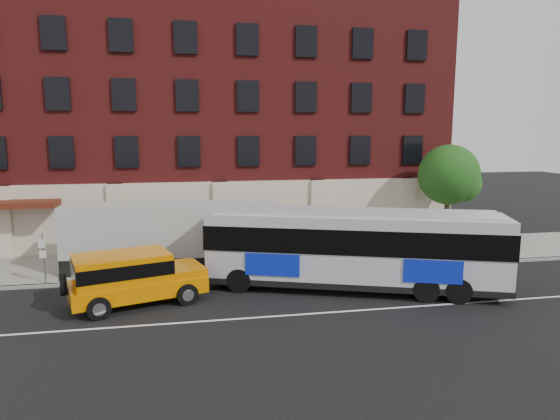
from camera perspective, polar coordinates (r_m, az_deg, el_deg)
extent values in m
plane|color=black|center=(18.89, -4.44, -13.06)|extent=(120.00, 120.00, 0.00)
cube|color=gray|center=(27.39, -6.48, -5.82)|extent=(60.00, 6.00, 0.15)
cube|color=gray|center=(24.51, -5.97, -7.62)|extent=(60.00, 0.25, 0.15)
cube|color=white|center=(19.35, -4.60, -12.48)|extent=(60.00, 0.12, 0.01)
cube|color=maroon|center=(34.45, -7.69, 9.96)|extent=(30.00, 10.00, 15.00)
cube|color=#C1B199|center=(29.72, -6.95, -0.54)|extent=(30.00, 0.35, 4.00)
cube|color=#4F1B0E|center=(30.10, -28.27, 0.66)|extent=(4.20, 2.20, 0.30)
cube|color=#C1B199|center=(31.28, -29.45, -1.19)|extent=(0.90, 0.55, 4.00)
cube|color=#C1B199|center=(29.87, -18.50, -0.91)|extent=(0.90, 0.55, 4.00)
cube|color=#C1B199|center=(29.63, -6.94, -0.58)|extent=(0.90, 0.55, 4.00)
cube|color=#C1B199|center=(30.58, 4.35, -0.23)|extent=(0.90, 0.55, 4.00)
cube|color=#C1B199|center=(32.63, 14.58, 0.09)|extent=(0.90, 0.55, 4.00)
cube|color=black|center=(30.15, -24.04, 6.14)|extent=(1.30, 0.20, 1.80)
cube|color=black|center=(29.54, -17.39, 6.46)|extent=(1.30, 0.20, 1.80)
cube|color=black|center=(29.34, -10.54, 6.71)|extent=(1.30, 0.20, 1.80)
cube|color=black|center=(29.55, -3.69, 6.86)|extent=(1.30, 0.20, 1.80)
cube|color=black|center=(30.17, 2.97, 6.92)|extent=(1.30, 0.20, 1.80)
cube|color=black|center=(31.18, 9.28, 6.88)|extent=(1.30, 0.20, 1.80)
cube|color=black|center=(32.53, 15.13, 6.78)|extent=(1.30, 0.20, 1.80)
cube|color=black|center=(30.19, -24.44, 12.20)|extent=(1.30, 0.20, 1.80)
cube|color=black|center=(29.59, -17.69, 12.66)|extent=(1.30, 0.20, 1.80)
cube|color=black|center=(29.38, -10.73, 12.95)|extent=(1.30, 0.20, 1.80)
cube|color=black|center=(29.60, -3.76, 13.06)|extent=(1.30, 0.20, 1.80)
cube|color=black|center=(30.22, 3.02, 12.99)|extent=(1.30, 0.20, 1.80)
cube|color=black|center=(31.22, 9.43, 12.76)|extent=(1.30, 0.20, 1.80)
cube|color=black|center=(32.57, 15.37, 12.41)|extent=(1.30, 0.20, 1.80)
cube|color=black|center=(30.57, -24.86, 18.18)|extent=(1.30, 0.20, 1.80)
cube|color=black|center=(29.97, -18.00, 18.77)|extent=(1.30, 0.20, 1.80)
cube|color=black|center=(29.77, -10.92, 19.11)|extent=(1.30, 0.20, 1.80)
cube|color=black|center=(29.98, -3.83, 19.18)|extent=(1.30, 0.20, 1.80)
cube|color=black|center=(30.60, 3.07, 18.98)|extent=(1.30, 0.20, 1.80)
cube|color=black|center=(31.59, 9.59, 18.56)|extent=(1.30, 0.20, 1.80)
cube|color=black|center=(32.92, 15.62, 17.97)|extent=(1.30, 0.20, 1.80)
cube|color=black|center=(30.92, -26.74, -1.85)|extent=(2.60, 0.15, 2.80)
cube|color=black|center=(29.79, -15.60, -1.58)|extent=(2.60, 0.15, 2.80)
cube|color=black|center=(29.85, -4.05, -1.24)|extent=(2.60, 0.15, 2.80)
cube|color=black|center=(31.09, 7.00, -0.86)|extent=(2.60, 0.15, 2.80)
cylinder|color=slate|center=(25.23, -25.76, -5.25)|extent=(0.07, 0.07, 2.50)
cube|color=silver|center=(24.91, -25.97, -3.55)|extent=(0.30, 0.03, 0.40)
cube|color=silver|center=(25.02, -25.89, -4.67)|extent=(0.30, 0.03, 0.35)
cylinder|color=#3B2E1D|center=(31.43, 18.76, -1.37)|extent=(0.32, 0.32, 3.00)
sphere|color=#154012|center=(31.05, 19.04, 3.90)|extent=(3.60, 3.60, 3.60)
sphere|color=#154012|center=(31.10, 20.47, 2.91)|extent=(2.20, 2.20, 2.20)
sphere|color=#154012|center=(31.14, 17.68, 3.25)|extent=(2.00, 2.00, 2.00)
cube|color=#B7B9C3|center=(22.39, 8.58, -4.35)|extent=(13.27, 6.97, 3.11)
cube|color=black|center=(22.77, 8.49, -7.90)|extent=(13.34, 7.04, 0.27)
cube|color=#B7B9C3|center=(22.07, 8.68, -0.28)|extent=(12.54, 6.44, 0.13)
cube|color=black|center=(22.27, 8.61, -3.05)|extent=(13.38, 7.08, 1.09)
cube|color=#0C21B8|center=(21.48, -0.92, -6.41)|extent=(2.28, 0.85, 0.98)
cube|color=#0C21B8|center=(24.10, 16.43, -5.06)|extent=(2.28, 0.85, 0.98)
cylinder|color=black|center=(22.17, -4.77, -8.15)|extent=(1.14, 0.68, 1.09)
cylinder|color=black|center=(24.48, -3.39, -6.46)|extent=(1.14, 0.68, 1.09)
cylinder|color=black|center=(21.78, 16.63, -8.84)|extent=(1.14, 0.68, 1.09)
cylinder|color=black|center=(24.12, 15.87, -7.04)|extent=(1.14, 0.68, 1.09)
cylinder|color=black|center=(22.00, 20.06, -8.84)|extent=(1.14, 0.68, 1.09)
cylinder|color=black|center=(24.32, 18.96, -7.06)|extent=(1.14, 0.68, 1.09)
cube|color=orange|center=(21.48, -16.14, -8.55)|extent=(5.81, 3.74, 0.67)
cube|color=orange|center=(21.13, -17.89, -6.40)|extent=(4.19, 3.20, 1.12)
cube|color=black|center=(21.11, -17.90, -6.26)|extent=(4.24, 3.26, 0.56)
cube|color=orange|center=(21.76, -11.40, -6.75)|extent=(2.24, 2.53, 0.34)
cube|color=black|center=(22.13, -9.20, -7.63)|extent=(0.60, 1.73, 0.62)
cylinder|color=black|center=(21.00, -23.92, -7.97)|extent=(0.49, 0.89, 0.85)
cylinder|color=black|center=(20.96, -10.75, -9.61)|extent=(0.95, 0.57, 0.90)
cylinder|color=silver|center=(20.96, -10.75, -9.61)|extent=(0.57, 0.47, 0.49)
cylinder|color=black|center=(22.97, -12.40, -7.98)|extent=(0.95, 0.57, 0.90)
cylinder|color=silver|center=(22.97, -12.40, -7.98)|extent=(0.57, 0.47, 0.49)
cylinder|color=black|center=(20.29, -20.33, -10.68)|extent=(0.95, 0.57, 0.90)
cylinder|color=silver|center=(20.29, -20.33, -10.68)|extent=(0.57, 0.47, 0.49)
cylinder|color=black|center=(22.36, -21.11, -8.87)|extent=(0.95, 0.57, 0.90)
cylinder|color=silver|center=(22.36, -21.11, -8.87)|extent=(0.57, 0.47, 0.49)
cube|color=black|center=(25.80, -12.35, -5.98)|extent=(10.72, 3.14, 0.97)
cube|color=#BCBBB7|center=(25.40, -12.49, -2.15)|extent=(10.72, 3.18, 2.55)
cylinder|color=black|center=(25.68, -21.50, -6.59)|extent=(0.90, 0.33, 0.88)
cylinder|color=black|center=(27.56, -20.31, -5.47)|extent=(0.90, 0.33, 0.88)
cylinder|color=black|center=(25.40, -19.20, -6.63)|extent=(0.90, 0.33, 0.88)
cylinder|color=black|center=(27.30, -18.16, -5.49)|extent=(0.90, 0.33, 0.88)
cylinder|color=black|center=(24.62, -5.89, -6.66)|extent=(0.90, 0.33, 0.88)
cylinder|color=black|center=(26.57, -5.82, -5.47)|extent=(0.90, 0.33, 0.88)
cylinder|color=black|center=(24.62, -3.41, -6.62)|extent=(0.90, 0.33, 0.88)
cylinder|color=black|center=(26.57, -3.53, -5.43)|extent=(0.90, 0.33, 0.88)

